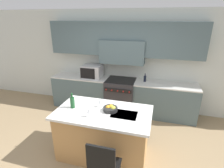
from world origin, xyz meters
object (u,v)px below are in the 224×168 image
Objects in this scene: range_stove at (121,95)px; island_chair at (103,166)px; wine_bottle at (72,102)px; wine_glass_near at (89,110)px; microwave at (92,71)px; oil_bottle_on_counter at (145,78)px; wine_glass_far at (100,101)px; fruit_bowl at (111,109)px.

range_stove is 0.98× the size of island_chair.
wine_glass_near is (0.42, -0.21, 0.01)m from wine_bottle.
microwave is 1.45m from oil_bottle_on_counter.
wine_glass_far reaches higher than range_stove.
oil_bottle_on_counter is (0.71, 2.03, -0.05)m from wine_glass_near.
wine_glass_far is (-0.36, 0.93, 0.52)m from island_chair.
wine_glass_far reaches higher than island_chair.
fruit_bowl reaches higher than island_chair.
island_chair is 1.13m from wine_glass_far.
range_stove is 3.61× the size of fruit_bowl.
island_chair is 5.48× the size of wine_glass_near.
range_stove is at bearing -1.30° from microwave.
wine_glass_near is at bearing -26.95° from wine_bottle.
fruit_bowl reaches higher than range_stove.
microwave is 1.97m from fruit_bowl.
range_stove is 5.35× the size of wine_glass_far.
fruit_bowl is (0.20, -1.67, 0.51)m from range_stove.
wine_glass_far is 1.78m from oil_bottle_on_counter.
oil_bottle_on_counter is (1.45, 0.06, -0.09)m from microwave.
microwave reaches higher than wine_glass_near.
wine_glass_far is at bearing -63.57° from microwave.
island_chair reaches higher than range_stove.
wine_bottle reaches higher than fruit_bowl.
microwave is 1.79m from wine_bottle.
wine_bottle is at bearing -173.68° from fruit_bowl.
wine_glass_far is 0.67× the size of fruit_bowl.
oil_bottle_on_counter is at bearing 76.22° from fruit_bowl.
oil_bottle_on_counter is (0.63, 0.08, 0.53)m from range_stove.
range_stove is 1.91m from wine_bottle.
fruit_bowl is (-0.14, 0.85, 0.44)m from island_chair.
oil_bottle_on_counter is at bearing 6.96° from range_stove.
wine_glass_far is at bearing 111.13° from island_chair.
fruit_bowl is at bearing 99.30° from island_chair.
oil_bottle_on_counter reaches higher than wine_glass_near.
oil_bottle_on_counter reaches higher than wine_glass_far.
wine_bottle reaches higher than wine_glass_near.
microwave reaches higher than oil_bottle_on_counter.
island_chair is 3.29× the size of wine_bottle.
microwave is 3.06× the size of wine_glass_far.
microwave is at bearing -177.72° from oil_bottle_on_counter.
microwave is (-0.82, 0.02, 0.62)m from range_stove.
oil_bottle_on_counter is at bearing 58.21° from wine_bottle.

